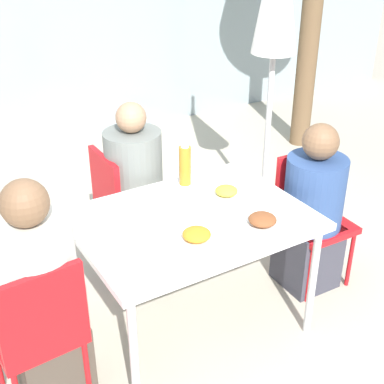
{
  "coord_description": "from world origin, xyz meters",
  "views": [
    {
      "loc": [
        -1.27,
        -2.12,
        2.21
      ],
      "look_at": [
        0.0,
        0.0,
        0.9
      ],
      "focal_mm": 50.0,
      "sensor_mm": 36.0,
      "label": 1
    }
  ],
  "objects_px": {
    "chair_left": "(39,328)",
    "salad_bowl": "(160,201)",
    "person_right": "(312,214)",
    "drinking_cup": "(188,206)",
    "bottle": "(185,165)",
    "person_left": "(41,304)",
    "chair_far": "(121,202)",
    "person_far": "(135,196)",
    "chair_right": "(309,208)"
  },
  "relations": [
    {
      "from": "chair_far",
      "to": "salad_bowl",
      "type": "xyz_separation_m",
      "value": [
        0.0,
        -0.55,
        0.27
      ]
    },
    {
      "from": "person_right",
      "to": "chair_far",
      "type": "bearing_deg",
      "value": -37.66
    },
    {
      "from": "chair_left",
      "to": "person_far",
      "type": "relative_size",
      "value": 0.73
    },
    {
      "from": "person_right",
      "to": "salad_bowl",
      "type": "bearing_deg",
      "value": -11.84
    },
    {
      "from": "person_right",
      "to": "drinking_cup",
      "type": "xyz_separation_m",
      "value": [
        -0.86,
        0.07,
        0.28
      ]
    },
    {
      "from": "person_left",
      "to": "person_far",
      "type": "relative_size",
      "value": 1.02
    },
    {
      "from": "chair_left",
      "to": "bottle",
      "type": "xyz_separation_m",
      "value": [
        1.07,
        0.49,
        0.37
      ]
    },
    {
      "from": "person_right",
      "to": "person_far",
      "type": "bearing_deg",
      "value": -38.32
    },
    {
      "from": "chair_left",
      "to": "chair_right",
      "type": "distance_m",
      "value": 1.84
    },
    {
      "from": "chair_far",
      "to": "salad_bowl",
      "type": "relative_size",
      "value": 5.18
    },
    {
      "from": "person_far",
      "to": "chair_left",
      "type": "bearing_deg",
      "value": -47.42
    },
    {
      "from": "person_left",
      "to": "bottle",
      "type": "height_order",
      "value": "person_left"
    },
    {
      "from": "person_left",
      "to": "chair_far",
      "type": "bearing_deg",
      "value": 42.5
    },
    {
      "from": "salad_bowl",
      "to": "person_left",
      "type": "bearing_deg",
      "value": -161.44
    },
    {
      "from": "person_right",
      "to": "chair_far",
      "type": "xyz_separation_m",
      "value": [
        -0.95,
        0.78,
        -0.01
      ]
    },
    {
      "from": "person_right",
      "to": "salad_bowl",
      "type": "xyz_separation_m",
      "value": [
        -0.95,
        0.23,
        0.26
      ]
    },
    {
      "from": "salad_bowl",
      "to": "bottle",
      "type": "bearing_deg",
      "value": 30.79
    },
    {
      "from": "chair_left",
      "to": "salad_bowl",
      "type": "xyz_separation_m",
      "value": [
        0.82,
        0.34,
        0.27
      ]
    },
    {
      "from": "drinking_cup",
      "to": "salad_bowl",
      "type": "height_order",
      "value": "drinking_cup"
    },
    {
      "from": "chair_left",
      "to": "person_right",
      "type": "relative_size",
      "value": 0.77
    },
    {
      "from": "chair_left",
      "to": "person_right",
      "type": "distance_m",
      "value": 1.78
    },
    {
      "from": "drinking_cup",
      "to": "person_left",
      "type": "bearing_deg",
      "value": -173.5
    },
    {
      "from": "chair_left",
      "to": "salad_bowl",
      "type": "bearing_deg",
      "value": 18.93
    },
    {
      "from": "person_right",
      "to": "person_far",
      "type": "height_order",
      "value": "person_far"
    },
    {
      "from": "salad_bowl",
      "to": "chair_right",
      "type": "bearing_deg",
      "value": -8.43
    },
    {
      "from": "chair_far",
      "to": "person_far",
      "type": "xyz_separation_m",
      "value": [
        0.08,
        -0.05,
        0.05
      ]
    },
    {
      "from": "chair_far",
      "to": "chair_left",
      "type": "bearing_deg",
      "value": -43.12
    },
    {
      "from": "chair_left",
      "to": "bottle",
      "type": "distance_m",
      "value": 1.24
    },
    {
      "from": "salad_bowl",
      "to": "person_right",
      "type": "bearing_deg",
      "value": -13.45
    },
    {
      "from": "person_right",
      "to": "person_far",
      "type": "relative_size",
      "value": 0.94
    },
    {
      "from": "person_left",
      "to": "chair_right",
      "type": "distance_m",
      "value": 1.79
    },
    {
      "from": "chair_left",
      "to": "chair_far",
      "type": "relative_size",
      "value": 1.0
    },
    {
      "from": "person_far",
      "to": "bottle",
      "type": "xyz_separation_m",
      "value": [
        0.17,
        -0.35,
        0.32
      ]
    },
    {
      "from": "chair_left",
      "to": "bottle",
      "type": "height_order",
      "value": "bottle"
    },
    {
      "from": "bottle",
      "to": "salad_bowl",
      "type": "distance_m",
      "value": 0.31
    },
    {
      "from": "person_right",
      "to": "chair_far",
      "type": "relative_size",
      "value": 1.29
    },
    {
      "from": "person_right",
      "to": "bottle",
      "type": "relative_size",
      "value": 4.36
    },
    {
      "from": "person_right",
      "to": "bottle",
      "type": "xyz_separation_m",
      "value": [
        -0.7,
        0.38,
        0.36
      ]
    },
    {
      "from": "chair_right",
      "to": "salad_bowl",
      "type": "bearing_deg",
      "value": -6.82
    },
    {
      "from": "chair_left",
      "to": "drinking_cup",
      "type": "relative_size",
      "value": 10.15
    },
    {
      "from": "person_left",
      "to": "bottle",
      "type": "relative_size",
      "value": 4.74
    },
    {
      "from": "chair_right",
      "to": "bottle",
      "type": "xyz_separation_m",
      "value": [
        -0.75,
        0.3,
        0.37
      ]
    },
    {
      "from": "bottle",
      "to": "drinking_cup",
      "type": "height_order",
      "value": "bottle"
    },
    {
      "from": "person_right",
      "to": "drinking_cup",
      "type": "distance_m",
      "value": 0.91
    },
    {
      "from": "person_far",
      "to": "chair_right",
      "type": "bearing_deg",
      "value": 54.21
    },
    {
      "from": "chair_left",
      "to": "person_left",
      "type": "height_order",
      "value": "person_left"
    },
    {
      "from": "chair_left",
      "to": "person_right",
      "type": "xyz_separation_m",
      "value": [
        1.77,
        0.12,
        0.01
      ]
    },
    {
      "from": "chair_left",
      "to": "person_left",
      "type": "relative_size",
      "value": 0.71
    },
    {
      "from": "person_far",
      "to": "person_left",
      "type": "bearing_deg",
      "value": -48.93
    },
    {
      "from": "drinking_cup",
      "to": "chair_far",
      "type": "bearing_deg",
      "value": 97.18
    }
  ]
}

